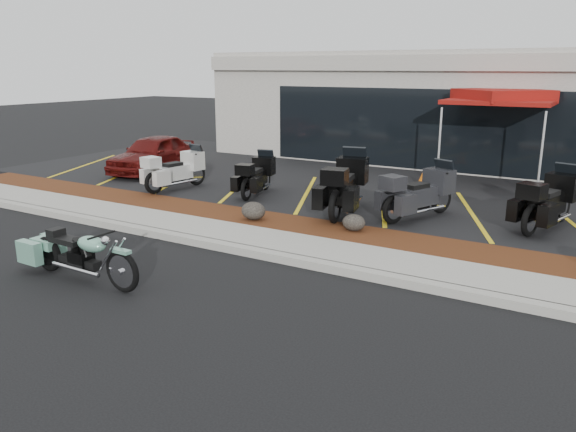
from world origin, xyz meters
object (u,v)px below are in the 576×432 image
Objects in this scene: touring_white at (196,165)px; parked_car at (153,154)px; traffic_cone at (423,177)px; popup_canopy at (502,98)px; hero_cruiser at (122,265)px.

touring_white is 2.73m from parked_car.
popup_canopy is at bearing 44.14° from traffic_cone.
hero_cruiser is at bearing -100.04° from traffic_cone.
hero_cruiser is 1.28× the size of touring_white.
parked_car is at bearing 79.55° from touring_white.
hero_cruiser is 5.76× the size of traffic_cone.
touring_white is 4.50× the size of traffic_cone.
hero_cruiser is 0.75× the size of parked_car.
hero_cruiser is 10.08m from traffic_cone.
hero_cruiser is 9.93m from parked_car.
touring_white is at bearing -27.73° from parked_car.
parked_car is 8.57m from traffic_cone.
traffic_cone is 3.22m from popup_canopy.
popup_canopy reaches higher than traffic_cone.
traffic_cone is at bearing 8.66° from parked_car.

